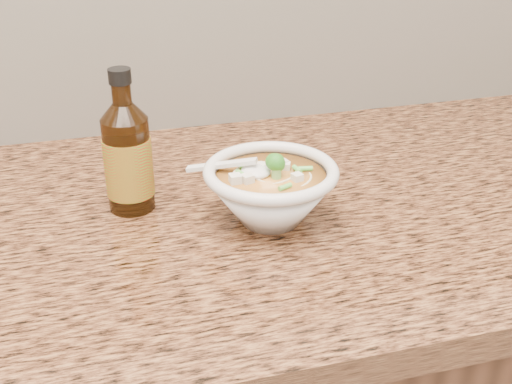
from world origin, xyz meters
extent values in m
cube|color=brown|center=(0.00, 1.68, 0.88)|extent=(4.00, 0.68, 0.04)
cylinder|color=silver|center=(0.27, 1.61, 0.90)|extent=(0.07, 0.07, 0.01)
torus|color=silver|center=(0.27, 1.61, 0.97)|extent=(0.18, 0.18, 0.02)
torus|color=beige|center=(0.26, 1.62, 0.97)|extent=(0.06, 0.06, 0.00)
torus|color=beige|center=(0.29, 1.61, 0.96)|extent=(0.08, 0.08, 0.00)
torus|color=beige|center=(0.27, 1.62, 0.96)|extent=(0.08, 0.08, 0.00)
torus|color=beige|center=(0.26, 1.62, 0.96)|extent=(0.09, 0.09, 0.00)
torus|color=beige|center=(0.27, 1.60, 0.96)|extent=(0.06, 0.06, 0.00)
torus|color=beige|center=(0.28, 1.63, 0.96)|extent=(0.09, 0.09, 0.00)
cube|color=silver|center=(0.26, 1.60, 0.97)|extent=(0.02, 0.02, 0.01)
cube|color=silver|center=(0.29, 1.58, 0.97)|extent=(0.02, 0.02, 0.01)
cube|color=silver|center=(0.30, 1.63, 0.97)|extent=(0.02, 0.02, 0.01)
cube|color=silver|center=(0.26, 1.59, 0.97)|extent=(0.02, 0.02, 0.01)
cube|color=silver|center=(0.31, 1.62, 0.97)|extent=(0.02, 0.02, 0.01)
cube|color=silver|center=(0.30, 1.64, 0.97)|extent=(0.01, 0.01, 0.01)
ellipsoid|color=#196014|center=(0.28, 1.61, 0.98)|extent=(0.03, 0.03, 0.03)
cylinder|color=#64CE4F|center=(0.25, 1.60, 0.97)|extent=(0.02, 0.01, 0.01)
cylinder|color=#64CE4F|center=(0.30, 1.57, 0.97)|extent=(0.02, 0.01, 0.01)
cylinder|color=#64CE4F|center=(0.30, 1.64, 0.97)|extent=(0.02, 0.02, 0.01)
cylinder|color=#64CE4F|center=(0.30, 1.63, 0.97)|extent=(0.02, 0.02, 0.01)
cylinder|color=#64CE4F|center=(0.31, 1.64, 0.97)|extent=(0.02, 0.01, 0.01)
cylinder|color=#64CE4F|center=(0.25, 1.59, 0.97)|extent=(0.01, 0.02, 0.01)
cylinder|color=#64CE4F|center=(0.27, 1.58, 0.97)|extent=(0.02, 0.02, 0.01)
ellipsoid|color=silver|center=(0.26, 1.62, 0.97)|extent=(0.04, 0.04, 0.01)
cube|color=silver|center=(0.21, 1.64, 0.98)|extent=(0.09, 0.05, 0.03)
cylinder|color=black|center=(0.10, 1.70, 0.96)|extent=(0.07, 0.07, 0.13)
cylinder|color=black|center=(0.10, 1.70, 1.06)|extent=(0.03, 0.03, 0.03)
cylinder|color=black|center=(0.10, 1.70, 1.09)|extent=(0.03, 0.03, 0.02)
cylinder|color=red|center=(0.10, 1.70, 0.96)|extent=(0.08, 0.08, 0.08)
camera|label=1|loc=(0.06, 0.90, 1.33)|focal=45.00mm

